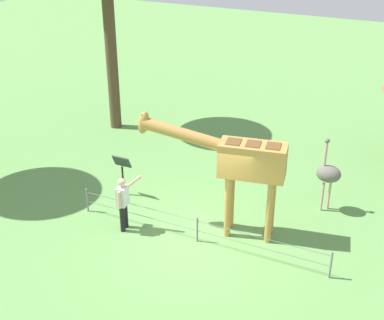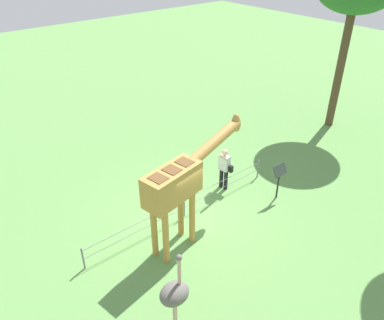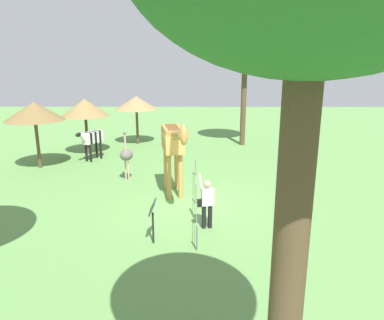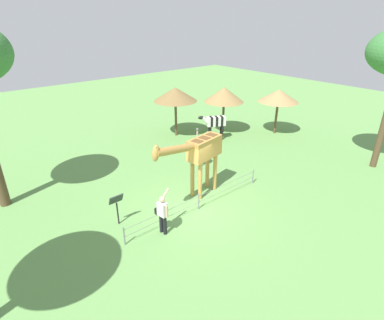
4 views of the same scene
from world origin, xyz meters
The scene contains 11 objects.
ground_plane centered at (0.00, 0.00, 0.00)m, with size 60.00×60.00×0.00m, color #60934C.
giraffe centered at (-0.77, -0.70, 2.14)m, with size 3.96×1.17×3.29m.
visitor centered at (2.05, 0.47, 0.90)m, with size 0.66×0.57×1.69m.
zebra centered at (-6.19, -5.34, 1.16)m, with size 1.75×1.09×1.66m.
ostrich centered at (-2.68, -2.88, 1.18)m, with size 0.70×0.56×2.25m.
shade_hut_near centered at (-7.62, -6.01, 2.64)m, with size 2.66×2.66×3.14m.
shade_hut_far centered at (-10.25, -3.54, 2.60)m, with size 2.67×2.67×3.03m.
shade_hut_aside centered at (-4.73, -7.59, 2.81)m, with size 2.83×2.83×3.26m.
tree_west centered at (-10.00, 3.14, 5.84)m, with size 3.24×3.24×7.06m.
info_sign centered at (3.07, -1.12, 0.95)m, with size 0.56×0.21×1.32m.
wire_fence centered at (0.00, 0.15, 0.40)m, with size 7.05×0.05×0.75m.
Camera 3 is at (12.77, 0.05, 5.14)m, focal length 34.28 mm.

